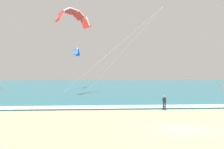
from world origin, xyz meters
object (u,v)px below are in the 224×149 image
(surfboard, at_px, (164,109))
(kitesurfer, at_px, (164,102))
(kite_distant, at_px, (77,51))
(kite_primary, at_px, (73,16))

(surfboard, height_order, kitesurfer, kitesurfer)
(kite_distant, bearing_deg, surfboard, -67.82)
(kitesurfer, bearing_deg, kite_primary, 143.04)
(kitesurfer, distance_m, kite_primary, 18.89)
(surfboard, height_order, kite_primary, kite_primary)
(surfboard, bearing_deg, kite_primary, 142.99)
(surfboard, xyz_separation_m, kitesurfer, (0.00, 0.02, 0.91))
(surfboard, distance_m, kite_distant, 35.27)
(kite_primary, height_order, kite_distant, kite_primary)
(surfboard, bearing_deg, kitesurfer, 87.81)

